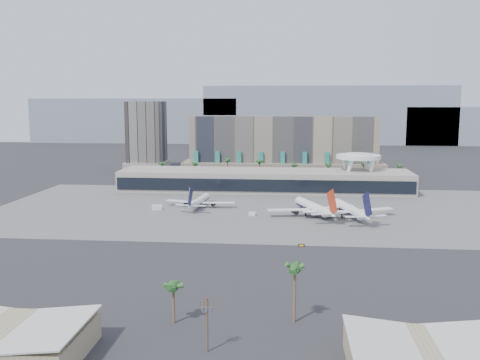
# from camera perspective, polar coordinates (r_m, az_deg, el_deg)

# --- Properties ---
(ground) EXTENTS (900.00, 900.00, 0.00)m
(ground) POSITION_cam_1_polar(r_m,az_deg,el_deg) (209.16, 1.12, -6.15)
(ground) COLOR #232326
(ground) RESTS_ON ground
(apron_pad) EXTENTS (260.00, 130.00, 0.06)m
(apron_pad) POSITION_cam_1_polar(r_m,az_deg,el_deg) (262.61, 2.01, -3.12)
(apron_pad) COLOR #5B5B59
(apron_pad) RESTS_ON ground
(mountain_ridge) EXTENTS (680.00, 60.00, 70.00)m
(mountain_ridge) POSITION_cam_1_polar(r_m,az_deg,el_deg) (672.31, 6.51, 6.50)
(mountain_ridge) COLOR gray
(mountain_ridge) RESTS_ON ground
(hotel) EXTENTS (140.00, 30.00, 42.00)m
(hotel) POSITION_cam_1_polar(r_m,az_deg,el_deg) (377.97, 4.61, 3.00)
(hotel) COLOR gray
(hotel) RESTS_ON ground
(office_tower) EXTENTS (30.00, 30.00, 52.00)m
(office_tower) POSITION_cam_1_polar(r_m,az_deg,el_deg) (417.63, -9.93, 4.27)
(office_tower) COLOR black
(office_tower) RESTS_ON ground
(terminal) EXTENTS (170.00, 32.50, 14.50)m
(terminal) POSITION_cam_1_polar(r_m,az_deg,el_deg) (315.43, 2.60, 0.04)
(terminal) COLOR #B2A99D
(terminal) RESTS_ON ground
(saucer_structure) EXTENTS (26.00, 26.00, 21.89)m
(saucer_structure) POSITION_cam_1_polar(r_m,az_deg,el_deg) (322.17, 12.50, 2.17)
(saucer_structure) COLOR white
(saucer_structure) RESTS_ON ground
(palm_row) EXTENTS (157.80, 2.80, 13.10)m
(palm_row) POSITION_cam_1_polar(r_m,az_deg,el_deg) (349.47, 4.04, 1.52)
(palm_row) COLOR brown
(palm_row) RESTS_ON ground
(hangar_right) EXTENTS (30.55, 20.60, 6.89)m
(hangar_right) POSITION_cam_1_polar(r_m,az_deg,el_deg) (116.61, 19.15, -17.37)
(hangar_right) COLOR tan
(hangar_right) RESTS_ON ground
(utility_pole) EXTENTS (3.20, 0.85, 12.00)m
(utility_pole) POSITION_cam_1_polar(r_m,az_deg,el_deg) (116.44, -3.53, -14.67)
(utility_pole) COLOR #4C3826
(utility_pole) RESTS_ON ground
(airliner_left) EXTENTS (35.44, 36.65, 12.67)m
(airliner_left) POSITION_cam_1_polar(r_m,az_deg,el_deg) (266.83, -4.37, -2.26)
(airliner_left) COLOR white
(airliner_left) RESTS_ON ground
(airliner_centre) EXTENTS (41.11, 42.39, 15.48)m
(airliner_centre) POSITION_cam_1_polar(r_m,az_deg,el_deg) (249.68, 7.83, -2.89)
(airliner_centre) COLOR white
(airliner_centre) RESTS_ON ground
(airliner_right) EXTENTS (42.24, 43.81, 15.46)m
(airliner_right) POSITION_cam_1_polar(r_m,az_deg,el_deg) (247.27, 11.65, -3.10)
(airliner_right) COLOR white
(airliner_right) RESTS_ON ground
(service_vehicle_a) EXTENTS (5.23, 3.51, 2.34)m
(service_vehicle_a) POSITION_cam_1_polar(r_m,az_deg,el_deg) (263.86, -8.87, -2.91)
(service_vehicle_a) COLOR white
(service_vehicle_a) RESTS_ON ground
(service_vehicle_b) EXTENTS (3.81, 3.01, 1.72)m
(service_vehicle_b) POSITION_cam_1_polar(r_m,az_deg,el_deg) (247.41, 1.36, -3.64)
(service_vehicle_b) COLOR silver
(service_vehicle_b) RESTS_ON ground
(taxiway_sign) EXTENTS (2.32, 0.57, 1.04)m
(taxiway_sign) POSITION_cam_1_polar(r_m,az_deg,el_deg) (197.47, 6.57, -6.94)
(taxiway_sign) COLOR black
(taxiway_sign) RESTS_ON ground
(near_palm_a) EXTENTS (6.00, 6.00, 10.63)m
(near_palm_a) POSITION_cam_1_polar(r_m,az_deg,el_deg) (130.84, -7.13, -11.73)
(near_palm_a) COLOR brown
(near_palm_a) RESTS_ON ground
(near_palm_b) EXTENTS (6.00, 6.00, 14.81)m
(near_palm_b) POSITION_cam_1_polar(r_m,az_deg,el_deg) (129.63, 5.87, -9.99)
(near_palm_b) COLOR brown
(near_palm_b) RESTS_ON ground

